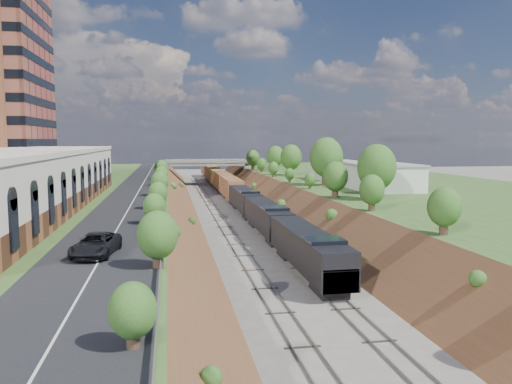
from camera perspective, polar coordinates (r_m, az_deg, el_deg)
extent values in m
cube|color=#335422|center=(87.21, -24.63, -1.57)|extent=(44.00, 180.00, 5.00)
cube|color=#335422|center=(95.03, 17.56, -0.72)|extent=(44.00, 180.00, 5.00)
cube|color=brown|center=(84.69, -9.99, -3.03)|extent=(10.00, 180.00, 10.00)
cube|color=brown|center=(87.45, 4.60, -2.68)|extent=(10.00, 180.00, 10.00)
cube|color=gray|center=(85.07, -4.32, -2.86)|extent=(1.58, 180.00, 0.18)
cube|color=gray|center=(85.73, -0.85, -2.77)|extent=(1.58, 180.00, 0.18)
cube|color=black|center=(84.18, -13.11, 0.31)|extent=(8.00, 180.00, 0.10)
cube|color=#99999E|center=(84.01, -10.33, 0.70)|extent=(0.06, 171.00, 0.30)
cube|color=brown|center=(64.40, -25.38, -0.88)|extent=(14.00, 62.00, 2.20)
cube|color=beige|center=(64.13, -25.51, 2.01)|extent=(14.00, 62.00, 4.30)
cube|color=beige|center=(64.03, -25.61, 4.15)|extent=(14.30, 62.30, 0.50)
cube|color=gray|center=(146.01, -10.22, 1.95)|extent=(1.50, 8.00, 6.20)
cube|color=gray|center=(147.70, -1.25, 2.09)|extent=(1.50, 8.00, 6.20)
cube|color=gray|center=(146.23, -5.72, 3.24)|extent=(24.00, 8.00, 1.00)
cube|color=gray|center=(142.21, -5.61, 3.49)|extent=(24.00, 0.30, 0.80)
cube|color=gray|center=(150.18, -5.84, 3.62)|extent=(24.00, 0.30, 0.80)
cube|color=silver|center=(83.30, 14.39, 1.57)|extent=(9.00, 12.00, 4.00)
cube|color=silver|center=(103.54, 9.12, 2.40)|extent=(8.00, 10.00, 3.60)
cylinder|color=#473323|center=(69.80, 13.56, 0.20)|extent=(1.30, 1.30, 2.62)
ellipsoid|color=#2A541D|center=(69.56, 13.63, 2.78)|extent=(5.25, 5.25, 6.30)
cylinder|color=#473323|center=(44.32, -11.13, -3.92)|extent=(0.66, 0.66, 1.22)
ellipsoid|color=#2A541D|center=(44.09, -11.17, -2.04)|extent=(2.45, 2.45, 2.94)
cube|color=black|center=(44.04, 8.35, -10.84)|extent=(2.40, 4.00, 0.90)
cube|color=black|center=(49.86, 5.90, -6.32)|extent=(3.29, 19.72, 3.30)
cube|color=black|center=(42.30, 9.03, -9.66)|extent=(3.02, 3.00, 1.80)
cube|color=silver|center=(42.05, 9.05, -8.34)|extent=(3.02, 3.00, 0.15)
cube|color=black|center=(44.53, 7.82, -5.80)|extent=(3.22, 3.10, 0.90)
cube|color=black|center=(69.69, 1.24, -2.76)|extent=(3.29, 19.72, 3.30)
cube|color=black|center=(89.93, -1.32, -0.78)|extent=(3.29, 19.72, 3.30)
cube|color=brown|center=(143.74, -4.59, 1.88)|extent=(3.29, 87.18, 3.94)
imported|color=black|center=(36.75, -17.85, -5.74)|extent=(3.34, 5.86, 1.54)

